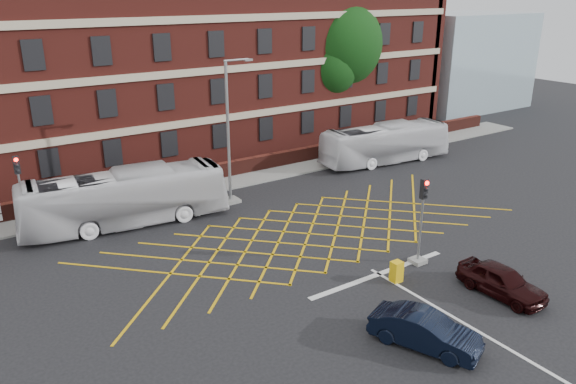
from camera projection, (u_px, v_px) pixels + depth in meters
ground at (332, 247)px, 28.77m from camera, size 120.00×120.00×0.00m
victorian_building at (160, 52)px, 43.31m from camera, size 51.00×12.17×20.40m
boundary_wall at (215, 172)px, 38.69m from camera, size 56.00×0.50×1.10m
far_pavement at (222, 183)px, 38.08m from camera, size 60.00×3.00×0.12m
glass_block at (458, 60)px, 61.30m from camera, size 14.00×10.00×10.00m
box_junction_hatching at (309, 234)px, 30.33m from camera, size 8.22×8.22×0.02m
stop_line at (379, 274)px, 26.05m from camera, size 8.00×0.30×0.02m
centre_line at (498, 343)px, 21.00m from camera, size 0.15×14.00×0.02m
bus_left at (125, 198)px, 31.02m from camera, size 11.52×4.03×3.14m
bus_right at (385, 143)px, 42.28m from camera, size 10.68×3.61×2.92m
car_navy at (425, 331)px, 20.61m from camera, size 2.90×4.30×1.34m
car_maroon at (502, 281)px, 24.10m from camera, size 1.68×3.97×1.34m
deciduous_tree at (336, 50)px, 48.20m from camera, size 7.91×7.77×11.88m
traffic_light_near at (420, 229)px, 26.55m from camera, size 0.70×0.70×4.27m
traffic_light_far at (23, 201)px, 30.01m from camera, size 0.70×0.70×4.27m
street_lamp at (230, 156)px, 33.83m from camera, size 2.25×1.00×8.67m
utility_cabinet at (396, 272)px, 25.26m from camera, size 0.49×0.44×0.98m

